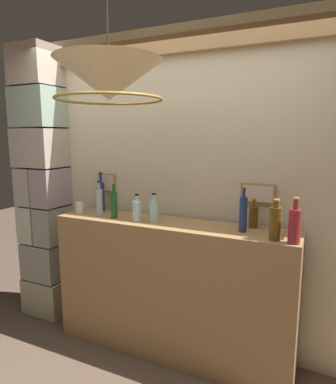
{
  "coord_description": "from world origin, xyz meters",
  "views": [
    {
      "loc": [
        1.06,
        -1.49,
        1.77
      ],
      "look_at": [
        0.0,
        0.77,
        1.35
      ],
      "focal_mm": 31.52,
      "sensor_mm": 36.0,
      "label": 1
    }
  ],
  "objects_px": {
    "liquor_bottle_tequila": "(114,204)",
    "liquor_bottle_amaro": "(295,225)",
    "liquor_bottle_scotch": "(154,211)",
    "liquor_bottle_rye": "(243,214)",
    "liquor_bottle_mezcal": "(137,210)",
    "glass_tumbler_rocks": "(80,208)",
    "liquor_bottle_vermouth": "(101,196)",
    "pendant_lamp": "(109,81)",
    "liquor_bottle_vodka": "(253,217)",
    "liquor_bottle_bourbon": "(99,201)",
    "liquor_bottle_brandy": "(275,223)"
  },
  "relations": [
    {
      "from": "liquor_bottle_rye",
      "to": "liquor_bottle_tequila",
      "type": "bearing_deg",
      "value": -177.51
    },
    {
      "from": "liquor_bottle_brandy",
      "to": "liquor_bottle_vodka",
      "type": "height_order",
      "value": "liquor_bottle_brandy"
    },
    {
      "from": "liquor_bottle_vermouth",
      "to": "liquor_bottle_vodka",
      "type": "distance_m",
      "value": 1.36
    },
    {
      "from": "liquor_bottle_mezcal",
      "to": "liquor_bottle_scotch",
      "type": "distance_m",
      "value": 0.14
    },
    {
      "from": "liquor_bottle_rye",
      "to": "liquor_bottle_amaro",
      "type": "relative_size",
      "value": 1.07
    },
    {
      "from": "liquor_bottle_amaro",
      "to": "pendant_lamp",
      "type": "height_order",
      "value": "pendant_lamp"
    },
    {
      "from": "liquor_bottle_scotch",
      "to": "glass_tumbler_rocks",
      "type": "xyz_separation_m",
      "value": [
        -0.73,
        -0.0,
        -0.04
      ]
    },
    {
      "from": "liquor_bottle_bourbon",
      "to": "liquor_bottle_mezcal",
      "type": "relative_size",
      "value": 1.35
    },
    {
      "from": "liquor_bottle_vermouth",
      "to": "liquor_bottle_tequila",
      "type": "bearing_deg",
      "value": -35.13
    },
    {
      "from": "liquor_bottle_bourbon",
      "to": "liquor_bottle_rye",
      "type": "bearing_deg",
      "value": 1.07
    },
    {
      "from": "liquor_bottle_mezcal",
      "to": "pendant_lamp",
      "type": "relative_size",
      "value": 0.33
    },
    {
      "from": "liquor_bottle_amaro",
      "to": "liquor_bottle_brandy",
      "type": "bearing_deg",
      "value": 166.55
    },
    {
      "from": "liquor_bottle_tequila",
      "to": "liquor_bottle_vodka",
      "type": "height_order",
      "value": "liquor_bottle_tequila"
    },
    {
      "from": "pendant_lamp",
      "to": "liquor_bottle_tequila",
      "type": "bearing_deg",
      "value": 123.66
    },
    {
      "from": "liquor_bottle_bourbon",
      "to": "liquor_bottle_tequila",
      "type": "bearing_deg",
      "value": -8.05
    },
    {
      "from": "liquor_bottle_vermouth",
      "to": "pendant_lamp",
      "type": "height_order",
      "value": "pendant_lamp"
    },
    {
      "from": "liquor_bottle_mezcal",
      "to": "liquor_bottle_tequila",
      "type": "height_order",
      "value": "liquor_bottle_tequila"
    },
    {
      "from": "liquor_bottle_bourbon",
      "to": "liquor_bottle_amaro",
      "type": "relative_size",
      "value": 1.0
    },
    {
      "from": "liquor_bottle_tequila",
      "to": "liquor_bottle_amaro",
      "type": "xyz_separation_m",
      "value": [
        1.4,
        -0.09,
        0.0
      ]
    },
    {
      "from": "liquor_bottle_mezcal",
      "to": "liquor_bottle_vodka",
      "type": "relative_size",
      "value": 0.97
    },
    {
      "from": "liquor_bottle_mezcal",
      "to": "liquor_bottle_amaro",
      "type": "distance_m",
      "value": 1.18
    },
    {
      "from": "liquor_bottle_scotch",
      "to": "liquor_bottle_amaro",
      "type": "height_order",
      "value": "liquor_bottle_amaro"
    },
    {
      "from": "liquor_bottle_brandy",
      "to": "liquor_bottle_amaro",
      "type": "bearing_deg",
      "value": -13.45
    },
    {
      "from": "liquor_bottle_vodka",
      "to": "pendant_lamp",
      "type": "distance_m",
      "value": 1.37
    },
    {
      "from": "liquor_bottle_tequila",
      "to": "liquor_bottle_rye",
      "type": "bearing_deg",
      "value": 2.49
    },
    {
      "from": "liquor_bottle_vermouth",
      "to": "liquor_bottle_amaro",
      "type": "height_order",
      "value": "liquor_bottle_vermouth"
    },
    {
      "from": "liquor_bottle_vermouth",
      "to": "liquor_bottle_amaro",
      "type": "bearing_deg",
      "value": -9.21
    },
    {
      "from": "liquor_bottle_bourbon",
      "to": "pendant_lamp",
      "type": "distance_m",
      "value": 1.2
    },
    {
      "from": "liquor_bottle_rye",
      "to": "liquor_bottle_brandy",
      "type": "bearing_deg",
      "value": -24.04
    },
    {
      "from": "liquor_bottle_vodka",
      "to": "liquor_bottle_tequila",
      "type": "bearing_deg",
      "value": -170.64
    },
    {
      "from": "glass_tumbler_rocks",
      "to": "liquor_bottle_amaro",
      "type": "bearing_deg",
      "value": -3.6
    },
    {
      "from": "liquor_bottle_tequila",
      "to": "pendant_lamp",
      "type": "bearing_deg",
      "value": -56.34
    },
    {
      "from": "liquor_bottle_mezcal",
      "to": "glass_tumbler_rocks",
      "type": "distance_m",
      "value": 0.6
    },
    {
      "from": "liquor_bottle_brandy",
      "to": "pendant_lamp",
      "type": "height_order",
      "value": "pendant_lamp"
    },
    {
      "from": "liquor_bottle_amaro",
      "to": "liquor_bottle_scotch",
      "type": "bearing_deg",
      "value": 173.79
    },
    {
      "from": "liquor_bottle_vermouth",
      "to": "pendant_lamp",
      "type": "distance_m",
      "value": 1.32
    },
    {
      "from": "liquor_bottle_rye",
      "to": "liquor_bottle_vodka",
      "type": "distance_m",
      "value": 0.15
    },
    {
      "from": "liquor_bottle_scotch",
      "to": "liquor_bottle_rye",
      "type": "bearing_deg",
      "value": 1.49
    },
    {
      "from": "liquor_bottle_bourbon",
      "to": "liquor_bottle_amaro",
      "type": "bearing_deg",
      "value": -4.0
    },
    {
      "from": "liquor_bottle_amaro",
      "to": "liquor_bottle_rye",
      "type": "bearing_deg",
      "value": 159.37
    },
    {
      "from": "liquor_bottle_rye",
      "to": "liquor_bottle_tequila",
      "type": "xyz_separation_m",
      "value": [
        -1.05,
        -0.05,
        -0.02
      ]
    },
    {
      "from": "liquor_bottle_mezcal",
      "to": "liquor_bottle_amaro",
      "type": "relative_size",
      "value": 0.74
    },
    {
      "from": "liquor_bottle_scotch",
      "to": "glass_tumbler_rocks",
      "type": "distance_m",
      "value": 0.73
    },
    {
      "from": "pendant_lamp",
      "to": "liquor_bottle_brandy",
      "type": "bearing_deg",
      "value": 31.65
    },
    {
      "from": "liquor_bottle_vermouth",
      "to": "liquor_bottle_amaro",
      "type": "xyz_separation_m",
      "value": [
        1.66,
        -0.27,
        -0.02
      ]
    },
    {
      "from": "liquor_bottle_tequila",
      "to": "liquor_bottle_vodka",
      "type": "bearing_deg",
      "value": 9.36
    },
    {
      "from": "liquor_bottle_amaro",
      "to": "liquor_bottle_vodka",
      "type": "bearing_deg",
      "value": 138.66
    },
    {
      "from": "liquor_bottle_scotch",
      "to": "liquor_bottle_tequila",
      "type": "xyz_separation_m",
      "value": [
        -0.35,
        -0.03,
        0.03
      ]
    },
    {
      "from": "liquor_bottle_vodka",
      "to": "pendant_lamp",
      "type": "height_order",
      "value": "pendant_lamp"
    },
    {
      "from": "pendant_lamp",
      "to": "liquor_bottle_scotch",
      "type": "bearing_deg",
      "value": 94.17
    }
  ]
}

